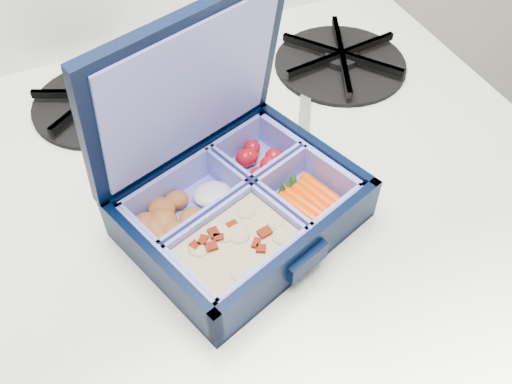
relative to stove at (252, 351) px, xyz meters
name	(u,v)px	position (x,y,z in m)	size (l,w,h in m)	color
stove	(252,351)	(0.00, 0.00, 0.00)	(0.65, 0.65, 0.98)	white
bento_box	(242,209)	(-0.04, -0.08, 0.51)	(0.21, 0.16, 0.05)	black
burner_grate	(341,58)	(0.17, 0.11, 0.50)	(0.17, 0.17, 0.02)	black
burner_grate_rear	(98,99)	(-0.13, 0.16, 0.50)	(0.16, 0.16, 0.02)	black
fork	(305,113)	(0.09, 0.04, 0.49)	(0.03, 0.19, 0.01)	#A6A8B2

